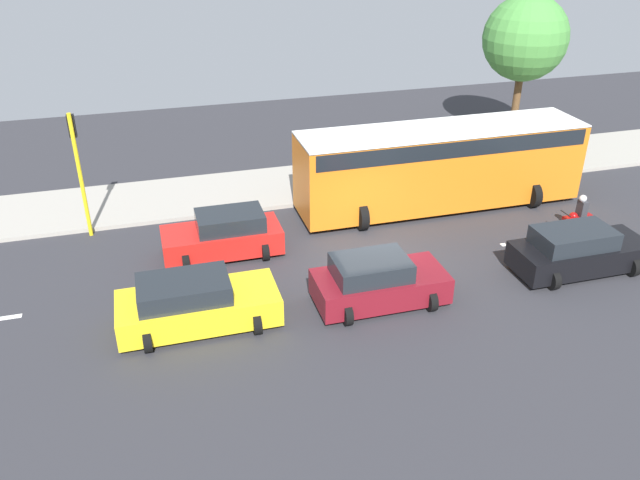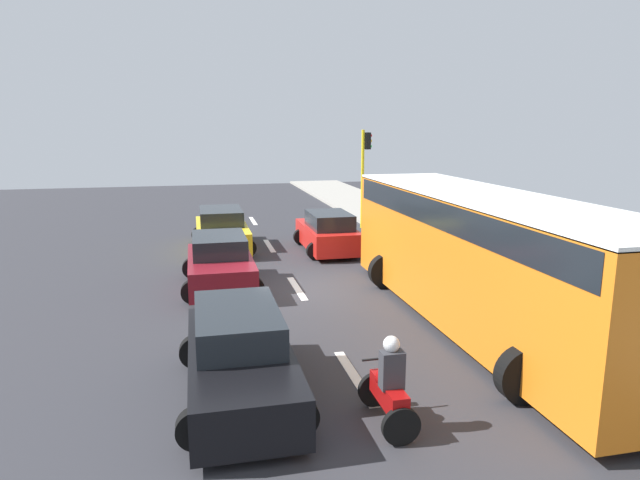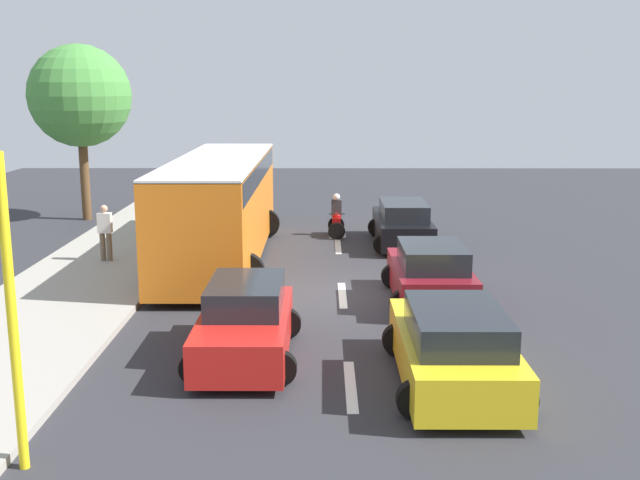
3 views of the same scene
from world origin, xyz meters
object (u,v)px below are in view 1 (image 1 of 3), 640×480
object	(u,v)px
motorcycle	(577,218)
street_tree_north	(525,39)
car_red	(224,235)
car_yellow_cab	(195,304)
pedestrian_near_signal	(389,153)
city_bus	(440,161)
traffic_light_corner	(77,157)
car_maroon	(378,282)
car_black	(578,251)

from	to	relation	value
motorcycle	street_tree_north	bearing A→B (deg)	-18.51
car_red	car_yellow_cab	bearing A→B (deg)	160.47
pedestrian_near_signal	street_tree_north	distance (m)	9.21
city_bus	car_yellow_cab	bearing A→B (deg)	118.85
city_bus	traffic_light_corner	bearing A→B (deg)	84.75
car_red	city_bus	bearing A→B (deg)	-79.39
pedestrian_near_signal	car_maroon	bearing A→B (deg)	156.98
car_yellow_cab	city_bus	world-z (taller)	city_bus
traffic_light_corner	pedestrian_near_signal	bearing A→B (deg)	-79.99
city_bus	car_maroon	bearing A→B (deg)	141.32
city_bus	motorcycle	xyz separation A→B (m)	(-3.62, -3.73, -1.20)
car_yellow_cab	car_maroon	world-z (taller)	same
car_black	city_bus	world-z (taller)	city_bus
car_yellow_cab	pedestrian_near_signal	bearing A→B (deg)	-46.13
city_bus	pedestrian_near_signal	world-z (taller)	city_bus
motorcycle	car_red	bearing A→B (deg)	80.72
car_yellow_cab	city_bus	size ratio (longest dim) A/B	0.41
car_maroon	motorcycle	world-z (taller)	motorcycle
car_yellow_cab	street_tree_north	world-z (taller)	street_tree_north
car_red	motorcycle	xyz separation A→B (m)	(-2.01, -12.33, -0.07)
motorcycle	pedestrian_near_signal	xyz separation A→B (m)	(6.98, 4.49, 0.42)
car_red	city_bus	xyz separation A→B (m)	(1.61, -8.59, 1.14)
car_yellow_cab	city_bus	xyz separation A→B (m)	(5.49, -9.97, 1.13)
pedestrian_near_signal	traffic_light_corner	xyz separation A→B (m)	(-2.16, 12.26, 1.87)
motorcycle	traffic_light_corner	size ratio (longest dim) A/B	0.34
car_black	pedestrian_near_signal	world-z (taller)	pedestrian_near_signal
car_black	city_bus	xyz separation A→B (m)	(5.82, 2.19, 1.13)
car_maroon	motorcycle	size ratio (longest dim) A/B	2.55
car_black	car_yellow_cab	xyz separation A→B (m)	(0.33, 12.16, 0.00)
car_maroon	city_bus	size ratio (longest dim) A/B	0.36
car_black	pedestrian_near_signal	xyz separation A→B (m)	(9.19, 2.95, 0.35)
car_black	street_tree_north	distance (m)	13.76
car_red	car_black	world-z (taller)	same
car_yellow_cab	street_tree_north	distance (m)	21.16
motorcycle	street_tree_north	distance (m)	11.33
car_yellow_cab	traffic_light_corner	size ratio (longest dim) A/B	0.99
car_red	traffic_light_corner	xyz separation A→B (m)	(2.81, 4.43, 2.22)
car_maroon	city_bus	bearing A→B (deg)	-38.68
car_maroon	city_bus	xyz separation A→B (m)	(5.82, -4.66, 1.14)
city_bus	pedestrian_near_signal	distance (m)	3.54
car_yellow_cab	street_tree_north	bearing A→B (deg)	-55.20
car_black	motorcycle	size ratio (longest dim) A/B	2.87
car_maroon	car_yellow_cab	bearing A→B (deg)	86.50
car_yellow_cab	pedestrian_near_signal	distance (m)	12.78
car_maroon	pedestrian_near_signal	distance (m)	9.98
car_red	city_bus	world-z (taller)	city_bus
traffic_light_corner	motorcycle	bearing A→B (deg)	-106.05
car_yellow_cab	pedestrian_near_signal	xyz separation A→B (m)	(8.86, -9.21, 0.35)
car_maroon	car_red	bearing A→B (deg)	43.07
car_black	car_yellow_cab	bearing A→B (deg)	88.45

